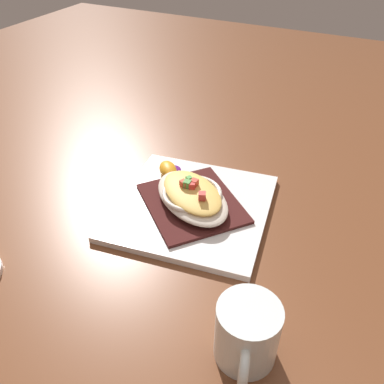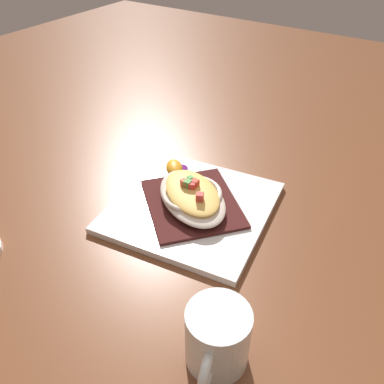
% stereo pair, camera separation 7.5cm
% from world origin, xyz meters
% --- Properties ---
extents(ground_plane, '(2.60, 2.60, 0.00)m').
position_xyz_m(ground_plane, '(0.00, 0.00, 0.00)').
color(ground_plane, brown).
extents(square_plate, '(0.32, 0.32, 0.01)m').
position_xyz_m(square_plate, '(0.00, 0.00, 0.01)').
color(square_plate, white).
rests_on(square_plate, ground_plane).
extents(folded_napkin, '(0.25, 0.25, 0.01)m').
position_xyz_m(folded_napkin, '(0.00, 0.00, 0.02)').
color(folded_napkin, '#421917').
rests_on(folded_napkin, square_plate).
extents(gratin_dish, '(0.20, 0.22, 0.05)m').
position_xyz_m(gratin_dish, '(-0.00, -0.00, 0.04)').
color(gratin_dish, beige).
rests_on(gratin_dish, folded_napkin).
extents(orange_garnish, '(0.07, 0.07, 0.03)m').
position_xyz_m(orange_garnish, '(-0.07, -0.09, 0.02)').
color(orange_garnish, '#561768').
rests_on(orange_garnish, square_plate).
extents(coffee_mug, '(0.11, 0.08, 0.09)m').
position_xyz_m(coffee_mug, '(0.24, 0.20, 0.04)').
color(coffee_mug, white).
rests_on(coffee_mug, ground_plane).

